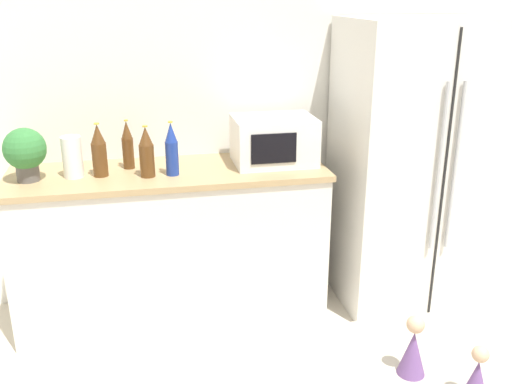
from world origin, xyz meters
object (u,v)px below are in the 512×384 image
object	(u,v)px
potted_plant	(25,151)
microwave	(274,140)
back_bottle_3	(99,151)
wise_man_figurine_crimson	(413,349)
wise_man_figurine_blue	(477,377)
refrigerator	(415,165)
back_bottle_0	(128,145)
back_bottle_2	(147,152)
paper_towel_roll	(72,157)
back_bottle_1	(172,150)

from	to	relation	value
potted_plant	microwave	distance (m)	1.40
microwave	back_bottle_3	size ratio (longest dim) A/B	1.57
potted_plant	wise_man_figurine_crimson	world-z (taller)	potted_plant
wise_man_figurine_blue	refrigerator	bearing A→B (deg)	66.63
back_bottle_0	wise_man_figurine_blue	distance (m)	2.44
back_bottle_3	wise_man_figurine_crimson	size ratio (longest dim) A/B	1.79
refrigerator	back_bottle_2	bearing A→B (deg)	-178.97
microwave	back_bottle_2	xyz separation A→B (m)	(-0.76, -0.12, -0.00)
refrigerator	back_bottle_0	distance (m)	1.77
potted_plant	back_bottle_3	xyz separation A→B (m)	(0.39, 0.01, -0.02)
paper_towel_roll	back_bottle_0	size ratio (longest dim) A/B	0.80
potted_plant	refrigerator	bearing A→B (deg)	-0.68
back_bottle_2	wise_man_figurine_crimson	size ratio (longest dim) A/B	1.72
wise_man_figurine_crimson	back_bottle_3	bearing A→B (deg)	113.29
refrigerator	paper_towel_roll	size ratio (longest dim) A/B	7.65
refrigerator	back_bottle_1	size ratio (longest dim) A/B	5.74
back_bottle_1	paper_towel_roll	bearing A→B (deg)	172.43
microwave	wise_man_figurine_blue	bearing A→B (deg)	-90.74
back_bottle_2	potted_plant	bearing A→B (deg)	174.94
potted_plant	back_bottle_3	distance (m)	0.39
microwave	back_bottle_1	size ratio (longest dim) A/B	1.55
refrigerator	wise_man_figurine_blue	xyz separation A→B (m)	(-0.92, -2.13, 0.15)
refrigerator	wise_man_figurine_crimson	bearing A→B (deg)	-117.09
paper_towel_roll	wise_man_figurine_crimson	world-z (taller)	paper_towel_roll
microwave	back_bottle_1	world-z (taller)	back_bottle_1
paper_towel_roll	back_bottle_3	xyz separation A→B (m)	(0.15, -0.01, 0.03)
paper_towel_roll	wise_man_figurine_blue	distance (m)	2.46
refrigerator	wise_man_figurine_crimson	size ratio (longest dim) A/B	10.44
wise_man_figurine_crimson	wise_man_figurine_blue	bearing A→B (deg)	-49.65
paper_towel_roll	back_bottle_0	bearing A→B (deg)	20.03
back_bottle_1	wise_man_figurine_blue	size ratio (longest dim) A/B	2.06
paper_towel_roll	back_bottle_2	bearing A→B (deg)	-10.60
microwave	back_bottle_3	distance (m)	1.02
back_bottle_3	back_bottle_2	bearing A→B (deg)	-13.98
refrigerator	potted_plant	xyz separation A→B (m)	(-2.29, 0.03, 0.21)
potted_plant	back_bottle_1	bearing A→B (deg)	-3.91
paper_towel_roll	back_bottle_1	bearing A→B (deg)	-7.57
refrigerator	back_bottle_1	distance (m)	1.52
wise_man_figurine_blue	microwave	bearing A→B (deg)	89.26
back_bottle_0	back_bottle_2	size ratio (longest dim) A/B	0.99
back_bottle_0	wise_man_figurine_crimson	size ratio (longest dim) A/B	1.70
paper_towel_roll	back_bottle_3	world-z (taller)	back_bottle_3
back_bottle_3	wise_man_figurine_blue	xyz separation A→B (m)	(0.99, -2.17, -0.03)
paper_towel_roll	back_bottle_0	world-z (taller)	back_bottle_0
back_bottle_2	back_bottle_3	bearing A→B (deg)	166.02
back_bottle_1	potted_plant	bearing A→B (deg)	176.09
microwave	back_bottle_0	bearing A→B (deg)	175.42
paper_towel_roll	refrigerator	bearing A→B (deg)	-1.29
back_bottle_0	wise_man_figurine_blue	world-z (taller)	back_bottle_0
paper_towel_roll	wise_man_figurine_crimson	size ratio (longest dim) A/B	1.36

